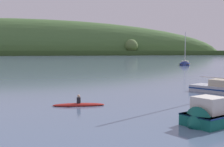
% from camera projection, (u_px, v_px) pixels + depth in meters
% --- Properties ---
extents(far_shoreline_hill, '(479.26, 96.54, 60.66)m').
position_uv_depth(far_shoreline_hill, '(8.00, 55.00, 252.30)').
color(far_shoreline_hill, '#314A21').
rests_on(far_shoreline_hill, ground).
extents(sailboat_midwater_white, '(5.93, 7.44, 10.85)m').
position_uv_depth(sailboat_midwater_white, '(185.00, 65.00, 87.22)').
color(sailboat_midwater_white, navy).
rests_on(sailboat_midwater_white, ground).
extents(fishing_boat_moored, '(5.73, 3.92, 3.43)m').
position_uv_depth(fishing_boat_moored, '(214.00, 118.00, 18.52)').
color(fishing_boat_moored, '#0F564C').
rests_on(fishing_boat_moored, ground).
extents(canoe_with_paddler, '(4.24, 1.68, 1.02)m').
position_uv_depth(canoe_with_paddler, '(79.00, 105.00, 24.47)').
color(canoe_with_paddler, maroon).
rests_on(canoe_with_paddler, ground).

